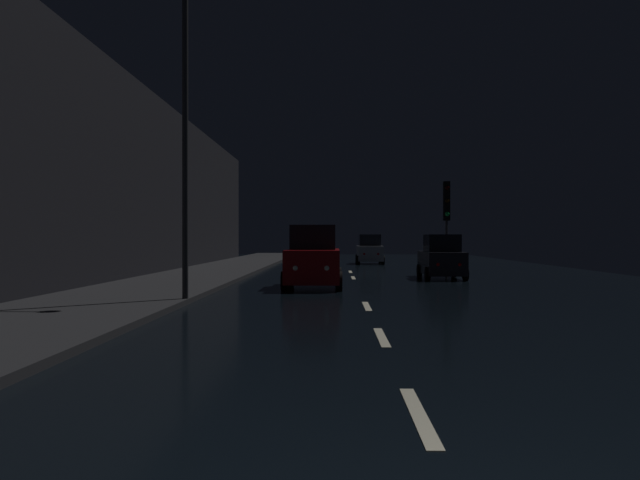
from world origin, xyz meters
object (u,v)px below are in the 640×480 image
object	(u,v)px
car_distant_taillights	(370,250)
car_parked_right_far	(441,258)
traffic_light_far_right	(447,208)
streetlamp_overhead	(200,97)
car_approaching_headlights	(313,259)

from	to	relation	value
car_distant_taillights	car_parked_right_far	xyz separation A→B (m)	(2.22, -16.32, -0.04)
traffic_light_far_right	car_parked_right_far	bearing A→B (deg)	-12.15
streetlamp_overhead	car_approaching_headlights	world-z (taller)	streetlamp_overhead
car_approaching_headlights	car_parked_right_far	xyz separation A→B (m)	(5.39, 5.16, -0.14)
car_distant_taillights	streetlamp_overhead	bearing A→B (deg)	167.67
traffic_light_far_right	streetlamp_overhead	size ratio (longest dim) A/B	0.53
traffic_light_far_right	car_approaching_headlights	size ratio (longest dim) A/B	1.02
streetlamp_overhead	car_approaching_headlights	xyz separation A→B (m)	(2.81, 5.87, -4.51)
streetlamp_overhead	car_distant_taillights	distance (m)	28.37
traffic_light_far_right	car_distant_taillights	world-z (taller)	traffic_light_far_right
traffic_light_far_right	streetlamp_overhead	bearing A→B (deg)	-30.77
car_approaching_headlights	traffic_light_far_right	bearing A→B (deg)	143.94
traffic_light_far_right	car_distant_taillights	bearing A→B (deg)	-165.61
streetlamp_overhead	car_parked_right_far	size ratio (longest dim) A/B	2.25
streetlamp_overhead	car_distant_taillights	bearing A→B (deg)	77.67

